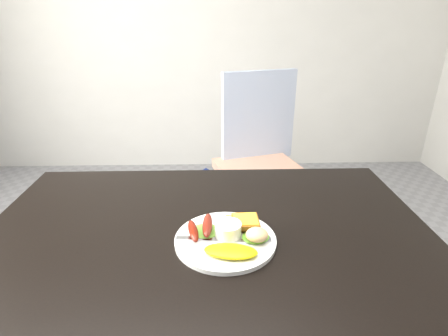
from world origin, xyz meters
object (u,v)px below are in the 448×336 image
object	(u,v)px
dining_chair	(261,172)
plate	(225,240)
person	(211,140)
dining_table	(208,237)

from	to	relation	value
dining_chair	plate	distance (m)	1.16
dining_chair	person	distance (m)	0.55
dining_table	dining_chair	xyz separation A→B (m)	(0.29, 1.04, -0.28)
person	plate	bearing A→B (deg)	98.79
person	plate	distance (m)	0.75
dining_table	plate	xyz separation A→B (m)	(0.05, -0.05, 0.03)
person	dining_chair	bearing A→B (deg)	-123.50
person	plate	size ratio (longest dim) A/B	6.00
dining_table	plate	distance (m)	0.07
dining_table	dining_chair	distance (m)	1.11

